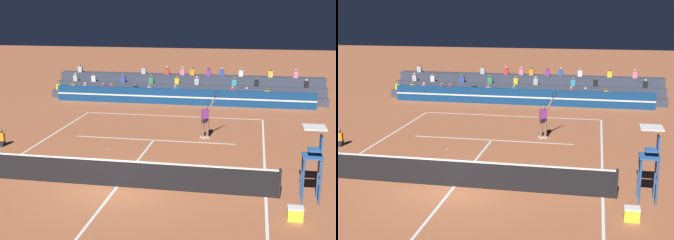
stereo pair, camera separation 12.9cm
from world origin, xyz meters
TOP-DOWN VIEW (x-y plane):
  - ground_plane at (0.00, 0.00)m, footprint 120.00×120.00m
  - court_lines at (0.00, 0.00)m, footprint 11.10×23.90m
  - tennis_net at (0.00, 0.00)m, footprint 12.00×0.10m
  - sponsor_banner_wall at (0.00, 15.42)m, footprint 18.00×0.26m
  - bleacher_stand at (-0.02, 17.95)m, footprint 19.82×2.85m
  - umpire_chair at (7.03, -0.00)m, footprint 0.76×0.84m
  - ball_kid_courtside at (-7.04, 4.05)m, footprint 0.30×0.36m
  - tennis_player at (2.53, 7.31)m, footprint 0.95×0.75m
  - tennis_ball at (-1.71, 4.41)m, footprint 0.07×0.07m
  - equipment_cooler at (6.38, -1.70)m, footprint 0.50×0.38m

SIDE VIEW (x-z plane):
  - ground_plane at x=0.00m, z-range 0.00..0.00m
  - court_lines at x=0.00m, z-range 0.00..0.01m
  - tennis_ball at x=-1.71m, z-range 0.00..0.07m
  - equipment_cooler at x=6.38m, z-range 0.00..0.45m
  - ball_kid_courtside at x=-7.04m, z-range -0.09..0.75m
  - tennis_net at x=0.00m, z-range -0.01..1.09m
  - sponsor_banner_wall at x=0.00m, z-range 0.00..1.10m
  - bleacher_stand at x=-0.02m, z-range -0.49..1.79m
  - tennis_player at x=2.53m, z-range -0.23..2.20m
  - umpire_chair at x=7.03m, z-range 0.38..3.05m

